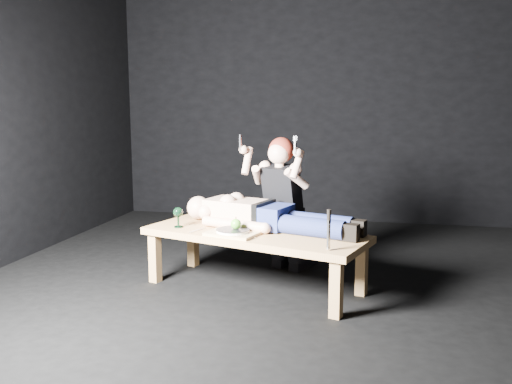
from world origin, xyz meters
TOP-DOWN VIEW (x-y plane):
  - ground at (0.00, 0.00)m, footprint 5.00×5.00m
  - back_wall at (0.00, 2.50)m, footprint 5.00×0.00m
  - table at (-0.21, -0.22)m, footprint 1.83×1.11m
  - lying_man at (-0.12, -0.09)m, footprint 1.71×0.95m
  - kneeling_woman at (-0.05, 0.30)m, footprint 0.84×0.89m
  - serving_tray at (-0.35, -0.36)m, footprint 0.43×0.35m
  - plate at (-0.35, -0.36)m, footprint 0.30×0.30m
  - apple at (-0.32, -0.35)m, footprint 0.08×0.08m
  - goblet at (-0.83, -0.21)m, footprint 0.10×0.10m
  - fork_flat at (-0.65, -0.29)m, footprint 0.08×0.18m
  - knife_flat at (-0.23, -0.42)m, footprint 0.12×0.16m
  - spoon_flat at (-0.21, -0.35)m, footprint 0.11×0.16m
  - carving_knife at (0.39, -0.65)m, footprint 0.05×0.05m

SIDE VIEW (x-z plane):
  - ground at x=0.00m, z-range 0.00..0.00m
  - table at x=-0.21m, z-range 0.00..0.45m
  - fork_flat at x=-0.65m, z-range 0.45..0.46m
  - knife_flat at x=-0.23m, z-range 0.45..0.46m
  - spoon_flat at x=-0.21m, z-range 0.45..0.46m
  - serving_tray at x=-0.35m, z-range 0.45..0.47m
  - plate at x=-0.35m, z-range 0.47..0.49m
  - goblet at x=-0.83m, z-range 0.45..0.61m
  - apple at x=-0.32m, z-range 0.49..0.57m
  - lying_man at x=-0.12m, z-range 0.45..0.70m
  - carving_knife at x=0.39m, z-range 0.45..0.73m
  - kneeling_woman at x=-0.05m, z-range 0.00..1.18m
  - back_wall at x=0.00m, z-range -1.00..4.00m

